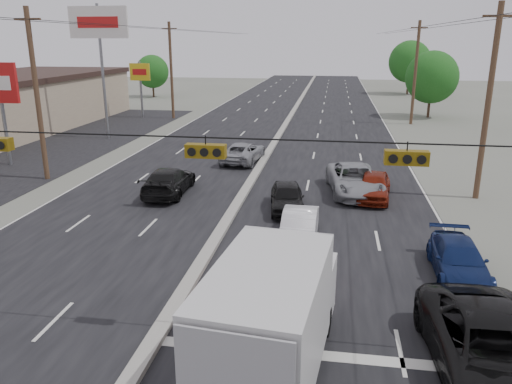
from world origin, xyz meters
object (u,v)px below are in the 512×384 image
at_px(oncoming_near, 169,181).
at_px(utility_pole_left_b, 37,95).
at_px(pole_sign_mid, 0,89).
at_px(queue_car_b, 299,227).
at_px(queue_car_c, 354,180).
at_px(pole_sign_billboard, 99,31).
at_px(utility_pole_right_c, 415,72).
at_px(queue_car_a, 287,197).
at_px(red_sedan, 271,270).
at_px(pole_sign_far, 140,77).
at_px(tan_sedan, 244,379).
at_px(tree_left_far, 152,72).
at_px(oncoming_far, 243,152).
at_px(black_suv, 495,353).
at_px(utility_pole_left_c, 171,70).
at_px(utility_pole_right_b, 488,103).
at_px(queue_car_e, 374,186).
at_px(tree_right_mid, 432,77).
at_px(tree_right_far, 410,62).
at_px(queue_car_d, 459,260).

bearing_deg(oncoming_near, utility_pole_left_b, -14.20).
height_order(pole_sign_mid, queue_car_b, pole_sign_mid).
height_order(utility_pole_left_b, queue_car_c, utility_pole_left_b).
height_order(pole_sign_billboard, queue_car_c, pole_sign_billboard).
bearing_deg(utility_pole_right_c, queue_car_a, -109.04).
relative_size(pole_sign_mid, red_sedan, 1.88).
height_order(pole_sign_far, queue_car_c, pole_sign_far).
distance_m(tan_sedan, red_sedan, 5.91).
bearing_deg(queue_car_a, tree_left_far, 109.44).
distance_m(queue_car_c, oncoming_far, 9.83).
bearing_deg(black_suv, queue_car_a, 114.58).
relative_size(utility_pole_left_c, utility_pole_right_b, 1.00).
bearing_deg(red_sedan, queue_car_e, 68.87).
bearing_deg(tree_left_far, tan_sedan, -68.29).
relative_size(tree_left_far, tree_right_mid, 0.86).
bearing_deg(queue_car_a, pole_sign_far, 115.61).
bearing_deg(utility_pole_right_b, tree_right_mid, 85.24).
distance_m(utility_pole_left_b, oncoming_near, 9.65).
distance_m(tan_sedan, oncoming_near, 17.30).
xyz_separation_m(tree_right_far, queue_car_a, (-13.39, -58.66, -4.27)).
xyz_separation_m(utility_pole_left_c, tree_right_mid, (27.50, 5.00, -0.77)).
relative_size(pole_sign_billboard, oncoming_far, 2.23).
height_order(tree_right_far, queue_car_a, tree_right_far).
height_order(utility_pole_right_b, queue_car_d, utility_pole_right_b).
bearing_deg(queue_car_d, pole_sign_mid, 155.05).
bearing_deg(tree_right_mid, pole_sign_far, -170.84).
bearing_deg(queue_car_c, pole_sign_mid, 164.21).
distance_m(utility_pole_left_b, tree_left_far, 46.01).
xyz_separation_m(utility_pole_right_b, oncoming_far, (-13.90, 6.23, -4.42)).
bearing_deg(queue_car_c, tree_left_far, 113.97).
bearing_deg(queue_car_b, pole_sign_mid, 153.61).
relative_size(utility_pole_left_b, utility_pole_left_c, 1.00).
bearing_deg(black_suv, tree_left_far, 114.45).
distance_m(pole_sign_billboard, queue_car_a, 25.24).
relative_size(pole_sign_mid, pole_sign_billboard, 0.64).
bearing_deg(pole_sign_far, queue_car_d, -54.04).
bearing_deg(queue_car_a, pole_sign_billboard, 128.37).
bearing_deg(utility_pole_right_b, oncoming_near, -173.65).
bearing_deg(utility_pole_left_c, oncoming_far, -59.40).
bearing_deg(tan_sedan, utility_pole_left_c, 111.92).
bearing_deg(queue_car_b, utility_pole_left_b, 155.52).
xyz_separation_m(utility_pole_left_c, tree_right_far, (28.50, 30.00, -0.15)).
bearing_deg(pole_sign_far, utility_pole_right_c, 0.00).
bearing_deg(queue_car_e, queue_car_b, -111.12).
relative_size(utility_pole_right_c, tree_right_far, 1.23).
xyz_separation_m(utility_pole_left_c, queue_car_c, (18.51, -25.23, -4.32)).
xyz_separation_m(utility_pole_left_b, queue_car_e, (19.50, -1.05, -4.39)).
bearing_deg(red_sedan, pole_sign_mid, 143.54).
distance_m(tree_right_far, oncoming_near, 60.44).
bearing_deg(pole_sign_far, queue_car_e, -48.56).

